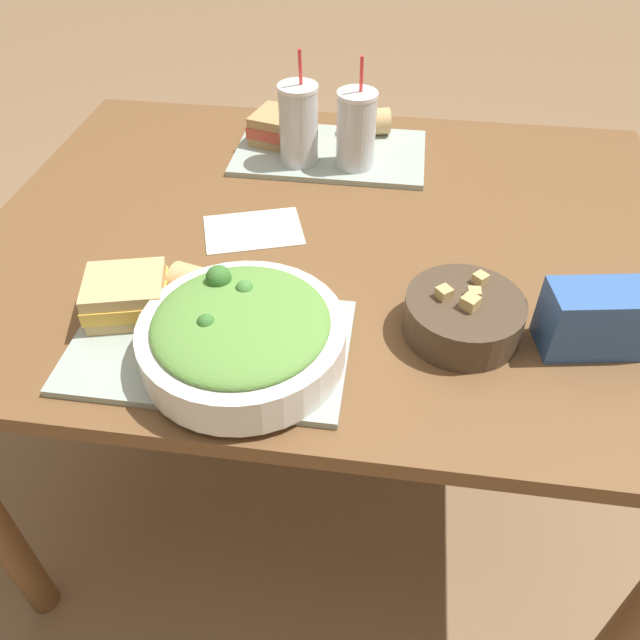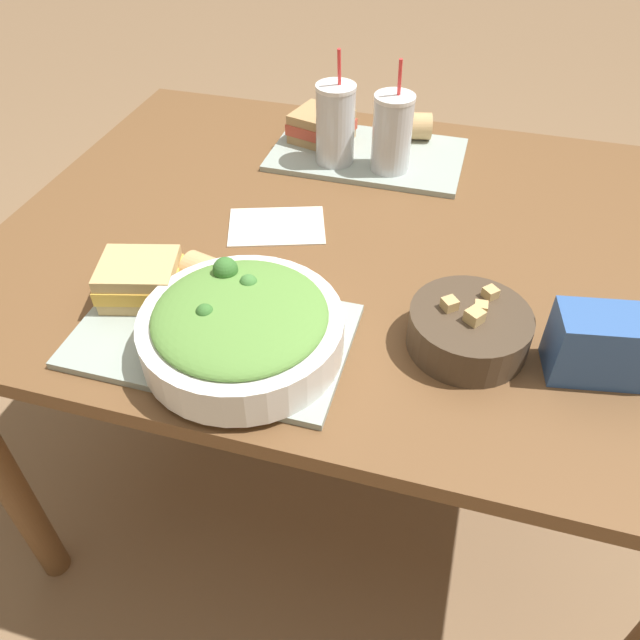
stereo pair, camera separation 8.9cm
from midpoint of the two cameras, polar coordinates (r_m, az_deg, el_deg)
name	(u,v)px [view 1 (the left image)]	position (r m, az deg, el deg)	size (l,w,h in m)	color
ground_plane	(330,467)	(1.73, -0.63, -13.36)	(12.00, 12.00, 0.00)	#846647
dining_table	(333,271)	(1.23, -0.87, 4.46)	(1.31, 1.01, 0.77)	brown
tray_near	(210,346)	(0.95, -12.67, -2.46)	(0.41, 0.25, 0.01)	#99A89E
tray_far	(330,153)	(1.42, -0.91, 14.99)	(0.41, 0.25, 0.01)	#99A89E
salad_bowl	(242,334)	(0.89, -10.02, -1.39)	(0.29, 0.29, 0.11)	white
soup_bowl	(463,315)	(0.95, 10.38, 0.34)	(0.18, 0.18, 0.08)	#473828
sandwich_near	(127,296)	(1.01, -19.70, 2.00)	(0.15, 0.13, 0.06)	tan
baguette_near	(212,289)	(0.99, -12.42, 2.69)	(0.14, 0.09, 0.06)	tan
sandwich_far	(282,128)	(1.45, -5.36, 17.05)	(0.15, 0.14, 0.06)	tan
baguette_far	(369,122)	(1.47, 2.73, 17.60)	(0.11, 0.08, 0.06)	tan
drink_cup_dark	(299,127)	(1.34, -3.96, 17.15)	(0.08, 0.08, 0.24)	silver
drink_cup_red	(356,132)	(1.32, 1.31, 16.75)	(0.08, 0.08, 0.23)	silver
chip_bag	(598,319)	(0.97, 21.70, -0.04)	(0.17, 0.10, 0.11)	#335BA3
napkin_folded	(253,230)	(1.18, -8.30, 8.03)	(0.21, 0.18, 0.00)	silver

